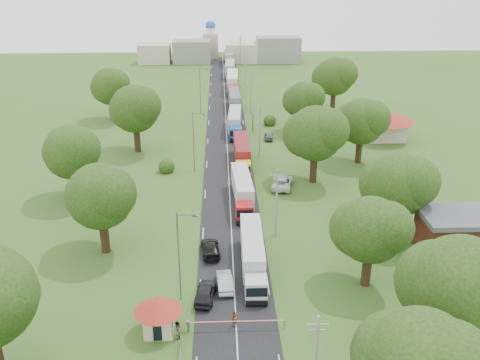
{
  "coord_description": "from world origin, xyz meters",
  "views": [
    {
      "loc": [
        -1.24,
        -65.68,
        32.56
      ],
      "look_at": [
        1.47,
        4.05,
        3.0
      ],
      "focal_mm": 40.0,
      "sensor_mm": 36.0,
      "label": 1
    }
  ],
  "objects_px": {
    "car_lane_mid": "(225,282)",
    "pedestrian_near": "(235,320)",
    "car_lane_front": "(205,293)",
    "info_sign": "(253,118)",
    "boom_barrier": "(222,323)",
    "guard_booth": "(158,313)",
    "truck_0": "(253,254)"
  },
  "relations": [
    {
      "from": "car_lane_mid",
      "to": "pedestrian_near",
      "type": "xyz_separation_m",
      "value": [
        0.87,
        -6.5,
        0.07
      ]
    },
    {
      "from": "car_lane_front",
      "to": "info_sign",
      "type": "bearing_deg",
      "value": -90.89
    },
    {
      "from": "info_sign",
      "to": "car_lane_mid",
      "type": "xyz_separation_m",
      "value": [
        -6.2,
        -53.0,
        -2.27
      ]
    },
    {
      "from": "car_lane_front",
      "to": "boom_barrier",
      "type": "bearing_deg",
      "value": 115.78
    },
    {
      "from": "guard_booth",
      "to": "pedestrian_near",
      "type": "height_order",
      "value": "guard_booth"
    },
    {
      "from": "guard_booth",
      "to": "car_lane_mid",
      "type": "xyz_separation_m",
      "value": [
        6.2,
        7.0,
        -1.43
      ]
    },
    {
      "from": "truck_0",
      "to": "car_lane_mid",
      "type": "relative_size",
      "value": 3.05
    },
    {
      "from": "car_lane_front",
      "to": "pedestrian_near",
      "type": "height_order",
      "value": "pedestrian_near"
    },
    {
      "from": "guard_booth",
      "to": "car_lane_front",
      "type": "bearing_deg",
      "value": 49.98
    },
    {
      "from": "car_lane_front",
      "to": "truck_0",
      "type": "bearing_deg",
      "value": -126.05
    },
    {
      "from": "info_sign",
      "to": "car_lane_front",
      "type": "distance_m",
      "value": 55.65
    },
    {
      "from": "guard_booth",
      "to": "boom_barrier",
      "type": "bearing_deg",
      "value": 0.01
    },
    {
      "from": "boom_barrier",
      "to": "car_lane_mid",
      "type": "relative_size",
      "value": 2.06
    },
    {
      "from": "guard_booth",
      "to": "car_lane_mid",
      "type": "relative_size",
      "value": 0.98
    },
    {
      "from": "boom_barrier",
      "to": "car_lane_mid",
      "type": "bearing_deg",
      "value": 87.08
    },
    {
      "from": "boom_barrier",
      "to": "truck_0",
      "type": "relative_size",
      "value": 0.68
    },
    {
      "from": "guard_booth",
      "to": "truck_0",
      "type": "xyz_separation_m",
      "value": [
        9.34,
        10.39,
        -0.16
      ]
    },
    {
      "from": "boom_barrier",
      "to": "pedestrian_near",
      "type": "relative_size",
      "value": 5.75
    },
    {
      "from": "guard_booth",
      "to": "info_sign",
      "type": "bearing_deg",
      "value": 78.32
    },
    {
      "from": "info_sign",
      "to": "truck_0",
      "type": "relative_size",
      "value": 0.3
    },
    {
      "from": "info_sign",
      "to": "car_lane_mid",
      "type": "height_order",
      "value": "info_sign"
    },
    {
      "from": "info_sign",
      "to": "boom_barrier",
      "type": "bearing_deg",
      "value": -96.24
    },
    {
      "from": "pedestrian_near",
      "to": "car_lane_mid",
      "type": "bearing_deg",
      "value": 84.89
    },
    {
      "from": "boom_barrier",
      "to": "truck_0",
      "type": "xyz_separation_m",
      "value": [
        3.5,
        10.39,
        1.12
      ]
    },
    {
      "from": "boom_barrier",
      "to": "car_lane_front",
      "type": "relative_size",
      "value": 1.96
    },
    {
      "from": "guard_booth",
      "to": "car_lane_front",
      "type": "relative_size",
      "value": 0.94
    },
    {
      "from": "boom_barrier",
      "to": "info_sign",
      "type": "bearing_deg",
      "value": 83.76
    },
    {
      "from": "guard_booth",
      "to": "truck_0",
      "type": "distance_m",
      "value": 13.97
    },
    {
      "from": "boom_barrier",
      "to": "pedestrian_near",
      "type": "distance_m",
      "value": 1.33
    },
    {
      "from": "truck_0",
      "to": "pedestrian_near",
      "type": "xyz_separation_m",
      "value": [
        -2.27,
        -9.89,
        -1.2
      ]
    },
    {
      "from": "truck_0",
      "to": "car_lane_mid",
      "type": "bearing_deg",
      "value": -132.82
    },
    {
      "from": "info_sign",
      "to": "truck_0",
      "type": "distance_m",
      "value": 49.72
    }
  ]
}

